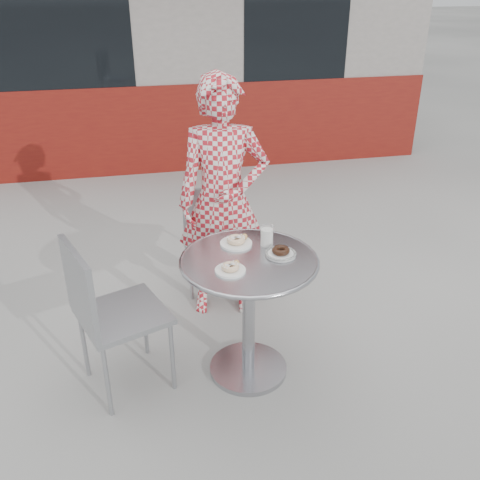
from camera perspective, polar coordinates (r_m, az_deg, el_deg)
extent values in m
plane|color=#A7A49F|center=(3.30, 0.14, -13.72)|extent=(60.00, 60.00, 0.00)
cube|color=gray|center=(8.08, -8.87, 22.15)|extent=(6.00, 4.00, 3.00)
cube|color=maroon|center=(6.36, -6.97, 11.81)|extent=(6.02, 0.20, 1.00)
cube|color=black|center=(6.10, -19.69, 21.39)|extent=(1.60, 0.04, 1.40)
cube|color=black|center=(6.37, 6.15, 22.85)|extent=(1.20, 0.04, 1.40)
cylinder|color=#B4B4B9|center=(3.29, 0.88, -13.49)|extent=(0.46, 0.46, 0.03)
cylinder|color=#B4B4B9|center=(3.06, 0.93, -8.29)|extent=(0.07, 0.07, 0.73)
cylinder|color=#B4B4B9|center=(2.87, 0.98, -2.22)|extent=(0.73, 0.73, 0.02)
torus|color=#B4B4B9|center=(2.87, 0.98, -2.22)|extent=(0.76, 0.76, 0.03)
cube|color=#9EA0A5|center=(3.84, -2.28, 0.56)|extent=(0.52, 0.52, 0.03)
cube|color=#9EA0A5|center=(3.57, -2.82, 2.33)|extent=(0.40, 0.16, 0.41)
cube|color=#9EA0A5|center=(3.00, -12.36, -7.77)|extent=(0.57, 0.57, 0.03)
cube|color=#9EA0A5|center=(2.83, -16.75, -5.03)|extent=(0.19, 0.42, 0.44)
imported|color=#AC1A24|center=(3.46, -1.81, 4.18)|extent=(0.64, 0.47, 1.62)
cylinder|color=white|center=(3.01, -0.42, -0.36)|extent=(0.18, 0.18, 0.01)
torus|color=#DE9855|center=(3.00, -0.42, 0.03)|extent=(0.10, 0.10, 0.03)
sphere|color=#B77A3F|center=(3.03, 0.47, 0.35)|extent=(0.04, 0.04, 0.04)
cylinder|color=white|center=(2.75, -1.04, -3.25)|extent=(0.16, 0.16, 0.01)
torus|color=#DE9855|center=(2.74, -1.04, -2.88)|extent=(0.09, 0.09, 0.03)
sphere|color=#B77A3F|center=(2.77, -0.38, -2.44)|extent=(0.03, 0.03, 0.03)
cylinder|color=white|center=(2.91, 4.36, -1.49)|extent=(0.16, 0.16, 0.01)
torus|color=black|center=(2.90, 4.38, -1.11)|extent=(0.10, 0.10, 0.03)
torus|color=black|center=(2.90, 4.36, -1.43)|extent=(0.17, 0.17, 0.01)
cylinder|color=white|center=(2.98, 2.88, 0.30)|extent=(0.07, 0.07, 0.10)
cylinder|color=white|center=(2.98, 2.89, 0.47)|extent=(0.07, 0.07, 0.12)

